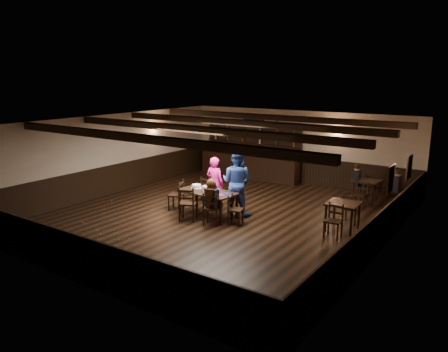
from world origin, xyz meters
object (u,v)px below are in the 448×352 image
Objects in this scene: chair_near_left at (187,201)px; cake at (197,186)px; dining_table at (208,194)px; chair_near_right at (211,207)px; woman_pink at (215,183)px; man_blue at (237,182)px; bar_counter at (250,159)px.

chair_near_left is 2.98× the size of cake.
dining_table is 0.80m from chair_near_right.
man_blue reaches higher than woman_pink.
man_blue reaches higher than cake.
chair_near_right is 0.47× the size of man_blue.
chair_near_right is (0.76, 0.08, -0.05)m from chair_near_left.
cake is at bearing 167.31° from dining_table.
bar_counter reaches higher than woman_pink.
woman_pink is at bearing 65.99° from cake.
bar_counter is (-1.38, 5.61, 0.15)m from chair_near_left.
chair_near_left is 0.62× the size of woman_pink.
chair_near_left is at bearing -174.21° from chair_near_right.
chair_near_left is 0.84m from cake.
chair_near_right reaches higher than dining_table.
bar_counter is at bearing 103.81° from chair_near_left.
cake is (-1.03, 0.69, 0.26)m from chair_near_right.
bar_counter reaches higher than chair_near_right.
chair_near_right is at bearing 82.42° from man_blue.
man_blue is (0.03, 1.23, 0.43)m from chair_near_right.
cake is 0.08× the size of bar_counter.
bar_counter is (-1.61, 4.96, 0.05)m from dining_table.
bar_counter reaches higher than cake.
dining_table is 0.91m from man_blue.
man_blue is (0.80, -0.03, 0.16)m from woman_pink.
chair_near_right is (0.53, -0.58, -0.15)m from dining_table.
cake is (-0.27, 0.76, 0.22)m from chair_near_left.
bar_counter reaches higher than dining_table.
man_blue is at bearing 88.69° from chair_near_right.
woman_pink is (-0.01, 1.33, 0.23)m from chair_near_left.
woman_pink is 4.84× the size of cake.
dining_table is at bearing 107.86° from woman_pink.
chair_near_right is 0.21× the size of bar_counter.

